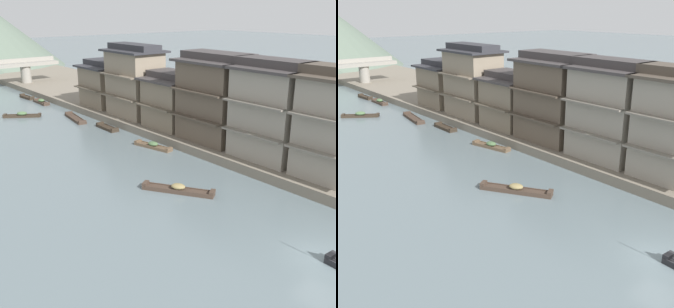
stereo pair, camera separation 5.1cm
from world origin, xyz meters
The scene contains 14 objects.
ground_plane centered at (0.00, 0.00, 0.00)m, with size 400.00×400.00×0.00m, color slate.
riverbank_right centered at (15.42, 30.00, 0.43)m, with size 18.00×110.00×0.87m, color slate.
boat_moored_nearest centered at (4.96, 22.19, 0.23)m, with size 1.84×4.59×0.68m.
boat_moored_second centered at (5.14, 31.33, 0.17)m, with size 1.12×3.76×0.49m.
boat_moored_third centered at (-0.30, 12.24, 0.23)m, with size 3.78×5.35×0.71m.
boat_moored_far centered at (5.08, 49.92, 0.26)m, with size 1.01×4.17×0.73m.
boat_midriver_drifting centered at (4.38, 37.83, 0.15)m, with size 2.03×5.90×0.48m.
boat_midriver_upstream centered at (4.88, 54.93, 0.19)m, with size 1.12×3.65×0.56m.
boat_crossing_west centered at (-0.37, 43.60, 0.25)m, with size 4.52×3.52×0.73m.
house_waterfront_second centered at (9.68, 11.49, 5.17)m, with size 5.52×7.03×8.74m.
house_waterfront_tall centered at (10.06, 18.45, 5.17)m, with size 6.27×7.49×8.74m.
house_waterfront_narrow centered at (10.28, 24.98, 3.87)m, with size 6.71×6.47×6.14m.
house_waterfront_far centered at (9.70, 31.94, 5.17)m, with size 5.56×7.58×8.74m.
house_waterfront_end centered at (10.39, 39.41, 3.87)m, with size 6.92×6.84×6.14m.
Camera 1 is at (-19.95, -10.16, 13.51)m, focal length 44.68 mm.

